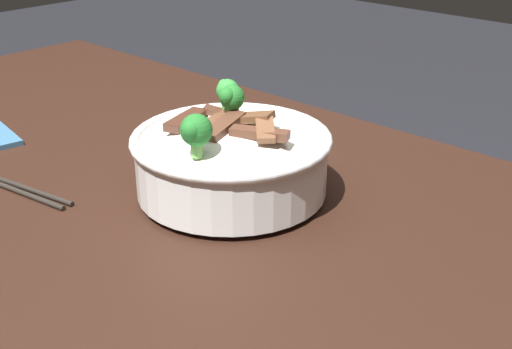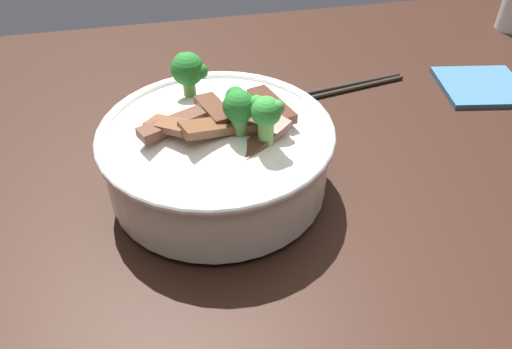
# 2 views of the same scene
# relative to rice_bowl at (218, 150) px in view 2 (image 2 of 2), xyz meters

# --- Properties ---
(dining_table) EXTENTS (1.43, 0.87, 0.81)m
(dining_table) POSITION_rel_rice_bowl_xyz_m (0.17, 0.08, -0.14)
(dining_table) COLOR black
(dining_table) RESTS_ON ground
(rice_bowl) EXTENTS (0.26, 0.26, 0.14)m
(rice_bowl) POSITION_rel_rice_bowl_xyz_m (0.00, 0.00, 0.00)
(rice_bowl) COLOR white
(rice_bowl) RESTS_ON dining_table
(chopsticks_pair) EXTENTS (0.20, 0.05, 0.01)m
(chopsticks_pair) POSITION_rel_rice_bowl_xyz_m (0.23, 0.19, -0.05)
(chopsticks_pair) COLOR #28231E
(chopsticks_pair) RESTS_ON dining_table
(folded_napkin) EXTENTS (0.14, 0.14, 0.01)m
(folded_napkin) POSITION_rel_rice_bowl_xyz_m (0.44, 0.14, -0.05)
(folded_napkin) COLOR #386689
(folded_napkin) RESTS_ON dining_table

